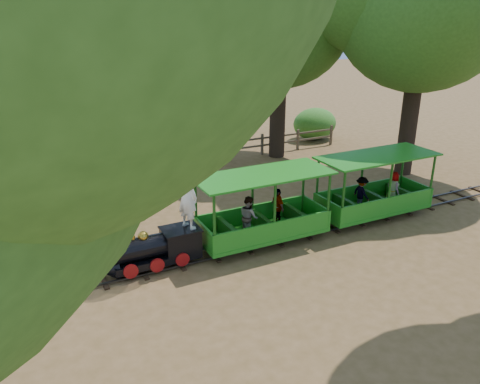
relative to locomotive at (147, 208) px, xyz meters
name	(u,v)px	position (x,y,z in m)	size (l,w,h in m)	color
ground	(244,247)	(2.74, -0.07, -1.73)	(90.00, 90.00, 0.00)	brown
track	(244,245)	(2.74, -0.07, -1.66)	(22.00, 1.00, 0.10)	#3F3D3A
locomotive	(147,208)	(0.00, 0.00, 0.00)	(2.72, 1.26, 3.07)	black
carriage_front	(262,218)	(3.32, -0.06, -0.91)	(3.93, 1.60, 2.04)	#1F7E1B
carriage_rear	(374,195)	(7.46, -0.07, -0.93)	(3.93, 1.60, 2.04)	#1F7E1B
oak_ne	(279,5)	(8.21, 7.52, 4.87)	(7.86, 6.91, 9.43)	#2D2116
fence	(160,156)	(2.74, 7.93, -1.15)	(18.10, 0.10, 1.00)	brown
shrub_west	(73,154)	(-0.61, 9.23, -0.95)	(2.25, 1.73, 1.56)	#2D6B1E
shrub_mid_w	(107,144)	(0.82, 9.23, -0.70)	(2.98, 2.29, 2.06)	#2D6B1E
shrub_mid_e	(167,142)	(3.48, 9.23, -0.94)	(2.28, 1.75, 1.58)	#2D6B1E
shrub_east	(315,124)	(11.62, 9.23, -0.90)	(2.40, 1.85, 1.66)	#2D6B1E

